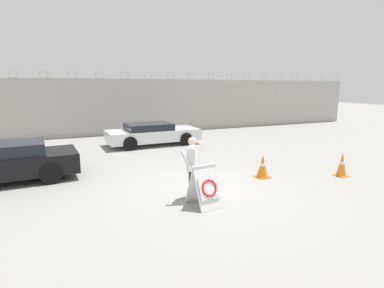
# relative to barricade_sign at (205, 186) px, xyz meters

# --- Properties ---
(ground_plane) EXTENTS (90.00, 90.00, 0.00)m
(ground_plane) POSITION_rel_barricade_sign_xyz_m (0.61, 1.18, -0.51)
(ground_plane) COLOR gray
(perimeter_wall) EXTENTS (36.00, 0.30, 3.83)m
(perimeter_wall) POSITION_rel_barricade_sign_xyz_m (0.61, 12.33, 1.18)
(perimeter_wall) COLOR #ADA8A0
(perimeter_wall) RESTS_ON ground_plane
(barricade_sign) EXTENTS (0.72, 0.88, 1.04)m
(barricade_sign) POSITION_rel_barricade_sign_xyz_m (0.00, 0.00, 0.00)
(barricade_sign) COLOR white
(barricade_sign) RESTS_ON ground_plane
(security_guard) EXTENTS (0.59, 0.54, 1.64)m
(security_guard) POSITION_rel_barricade_sign_xyz_m (-0.09, 0.59, 0.39)
(security_guard) COLOR #232838
(security_guard) RESTS_ON ground_plane
(traffic_cone_near) EXTENTS (0.36, 0.36, 0.78)m
(traffic_cone_near) POSITION_rel_barricade_sign_xyz_m (5.24, 0.46, -0.13)
(traffic_cone_near) COLOR orange
(traffic_cone_near) RESTS_ON ground_plane
(traffic_cone_mid) EXTENTS (0.42, 0.42, 0.73)m
(traffic_cone_mid) POSITION_rel_barricade_sign_xyz_m (2.77, 1.39, -0.15)
(traffic_cone_mid) COLOR orange
(traffic_cone_mid) RESTS_ON ground_plane
(parked_car_front_coupe) EXTENTS (4.59, 2.14, 1.22)m
(parked_car_front_coupe) POSITION_rel_barricade_sign_xyz_m (-4.92, 4.19, 0.11)
(parked_car_front_coupe) COLOR black
(parked_car_front_coupe) RESTS_ON ground_plane
(parked_car_rear_sedan) EXTENTS (4.62, 2.09, 1.10)m
(parked_car_rear_sedan) POSITION_rel_barricade_sign_xyz_m (1.07, 8.23, 0.06)
(parked_car_rear_sedan) COLOR black
(parked_car_rear_sedan) RESTS_ON ground_plane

